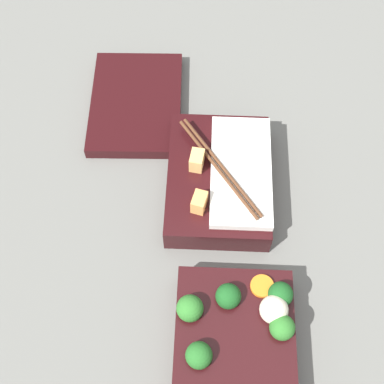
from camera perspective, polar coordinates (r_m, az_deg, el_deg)
The scene contains 4 objects.
ground_plane at distance 0.75m, azimuth 3.70°, elevation -7.32°, with size 3.00×3.00×0.00m, color slate.
bento_tray_vegetable at distance 0.69m, azimuth 4.61°, elevation -16.33°, with size 0.21×0.15×0.07m.
bento_tray_rice at distance 0.78m, azimuth 3.08°, elevation 1.41°, with size 0.21×0.15×0.07m.
bento_lid at distance 0.89m, azimuth -5.96°, elevation 9.37°, with size 0.20×0.15×0.02m, color black.
Camera 1 is at (-0.29, 0.04, 0.70)m, focal length 50.00 mm.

